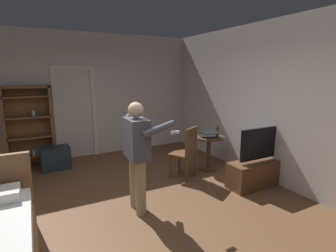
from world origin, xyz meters
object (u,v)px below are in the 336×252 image
at_px(bottle_on_table, 217,132).
at_px(wooden_chair, 187,151).
at_px(person_blue_shirt, 137,149).
at_px(laptop, 209,135).
at_px(tv_flatscreen, 259,169).
at_px(side_table, 209,147).
at_px(suitcase_dark, 56,158).
at_px(bookshelf, 29,124).

height_order(bottle_on_table, wooden_chair, wooden_chair).
relative_size(wooden_chair, person_blue_shirt, 0.62).
relative_size(laptop, wooden_chair, 0.40).
relative_size(tv_flatscreen, person_blue_shirt, 0.76).
distance_m(side_table, wooden_chair, 0.69).
height_order(laptop, suitcase_dark, laptop).
distance_m(bottle_on_table, wooden_chair, 0.84).
bearing_deg(wooden_chair, suitcase_dark, 141.86).
xyz_separation_m(tv_flatscreen, bottle_on_table, (-0.19, 0.97, 0.50)).
height_order(bookshelf, tv_flatscreen, bookshelf).
relative_size(bookshelf, person_blue_shirt, 1.08).
bearing_deg(tv_flatscreen, suitcase_dark, 140.98).
bearing_deg(bookshelf, bottle_on_table, -31.39).
relative_size(bottle_on_table, suitcase_dark, 0.40).
height_order(tv_flatscreen, wooden_chair, tv_flatscreen).
xyz_separation_m(bookshelf, bottle_on_table, (3.36, -2.05, -0.13)).
bearing_deg(suitcase_dark, person_blue_shirt, -72.41).
distance_m(bookshelf, suitcase_dark, 0.94).
distance_m(wooden_chair, suitcase_dark, 2.74).
height_order(laptop, wooden_chair, wooden_chair).
height_order(tv_flatscreen, person_blue_shirt, person_blue_shirt).
distance_m(laptop, person_blue_shirt, 2.03).
height_order(bookshelf, side_table, bookshelf).
bearing_deg(suitcase_dark, side_table, -31.65).
bearing_deg(tv_flatscreen, person_blue_shirt, 175.13).
distance_m(tv_flatscreen, side_table, 1.11).
xyz_separation_m(bookshelf, person_blue_shirt, (1.33, -2.83, -0.00)).
distance_m(bookshelf, bottle_on_table, 3.94).
height_order(tv_flatscreen, bottle_on_table, tv_flatscreen).
distance_m(side_table, laptop, 0.29).
bearing_deg(bottle_on_table, side_table, 150.26).
distance_m(tv_flatscreen, laptop, 1.17).
relative_size(bookshelf, wooden_chair, 1.73).
xyz_separation_m(bookshelf, side_table, (3.22, -1.97, -0.45)).
xyz_separation_m(tv_flatscreen, side_table, (-0.33, 1.05, 0.18)).
relative_size(bookshelf, bottle_on_table, 7.66).
distance_m(bookshelf, person_blue_shirt, 3.13).
height_order(side_table, laptop, laptop).
xyz_separation_m(laptop, suitcase_dark, (-2.76, 1.54, -0.52)).
xyz_separation_m(side_table, laptop, (-0.04, -0.04, 0.28)).
xyz_separation_m(laptop, bottle_on_table, (0.18, -0.04, 0.04)).
bearing_deg(side_table, wooden_chair, -163.91).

